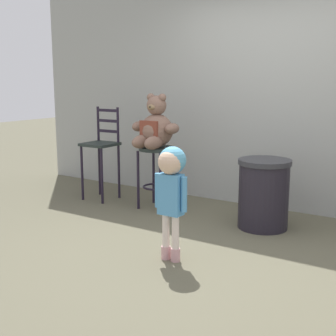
{
  "coord_description": "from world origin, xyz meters",
  "views": [
    {
      "loc": [
        1.83,
        -3.49,
        1.51
      ],
      "look_at": [
        -0.68,
        0.35,
        0.62
      ],
      "focal_mm": 49.33,
      "sensor_mm": 36.0,
      "label": 1
    }
  ],
  "objects_px": {
    "teddy_bear": "(155,128)",
    "child_walking": "(171,179)",
    "bar_stool_with_teddy": "(157,164)",
    "bar_chair_empty": "(101,148)",
    "trash_bin": "(264,194)"
  },
  "relations": [
    {
      "from": "bar_stool_with_teddy",
      "to": "bar_chair_empty",
      "type": "height_order",
      "value": "bar_chair_empty"
    },
    {
      "from": "teddy_bear",
      "to": "child_walking",
      "type": "bearing_deg",
      "value": -50.59
    },
    {
      "from": "bar_stool_with_teddy",
      "to": "child_walking",
      "type": "bearing_deg",
      "value": -51.3
    },
    {
      "from": "trash_bin",
      "to": "teddy_bear",
      "type": "bearing_deg",
      "value": -179.73
    },
    {
      "from": "trash_bin",
      "to": "bar_stool_with_teddy",
      "type": "bearing_deg",
      "value": 178.94
    },
    {
      "from": "teddy_bear",
      "to": "trash_bin",
      "type": "height_order",
      "value": "teddy_bear"
    },
    {
      "from": "bar_stool_with_teddy",
      "to": "child_walking",
      "type": "xyz_separation_m",
      "value": [
        1.01,
        -1.26,
        0.17
      ]
    },
    {
      "from": "teddy_bear",
      "to": "bar_chair_empty",
      "type": "height_order",
      "value": "teddy_bear"
    },
    {
      "from": "trash_bin",
      "to": "bar_chair_empty",
      "type": "distance_m",
      "value": 2.19
    },
    {
      "from": "child_walking",
      "to": "trash_bin",
      "type": "relative_size",
      "value": 1.36
    },
    {
      "from": "teddy_bear",
      "to": "bar_stool_with_teddy",
      "type": "bearing_deg",
      "value": 90.0
    },
    {
      "from": "bar_stool_with_teddy",
      "to": "child_walking",
      "type": "distance_m",
      "value": 1.63
    },
    {
      "from": "child_walking",
      "to": "trash_bin",
      "type": "bearing_deg",
      "value": -27.41
    },
    {
      "from": "teddy_bear",
      "to": "trash_bin",
      "type": "distance_m",
      "value": 1.46
    },
    {
      "from": "teddy_bear",
      "to": "child_walking",
      "type": "xyz_separation_m",
      "value": [
        1.01,
        -1.23,
        -0.25
      ]
    }
  ]
}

